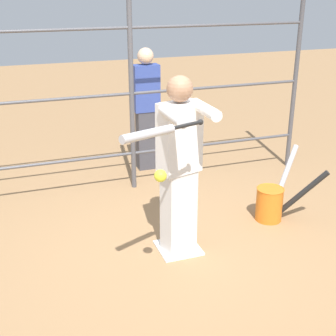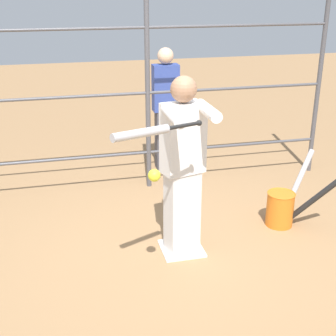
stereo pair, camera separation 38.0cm
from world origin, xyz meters
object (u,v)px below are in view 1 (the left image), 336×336
Objects in this scene: baseball_bat_swinging at (155,132)px; softball_in_flight at (160,176)px; bat_bucket at (273,201)px; bystander_behind_fence at (146,108)px; batter at (180,162)px.

baseball_bat_swinging is 0.34m from softball_in_flight.
bat_bucket is (-1.64, -0.91, -1.23)m from baseball_bat_swinging.
baseball_bat_swinging is 7.98× the size of softball_in_flight.
softball_in_flight is 2.96m from bystander_behind_fence.
bystander_behind_fence is (-0.80, -2.85, -0.58)m from baseball_bat_swinging.
baseball_bat_swinging reaches higher than bat_bucket.
batter reaches higher than bat_bucket.
baseball_bat_swinging is (0.44, 0.65, 0.52)m from batter.
batter is 0.94m from baseball_bat_swinging.
bat_bucket is at bearing -150.26° from softball_in_flight.
batter is 1.42m from bat_bucket.
baseball_bat_swinging is at bearing 55.72° from batter.
baseball_bat_swinging is 0.46× the size of bystander_behind_fence.
batter is 1.03× the size of bystander_behind_fence.
softball_in_flight is at bearing 74.95° from bystander_behind_fence.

